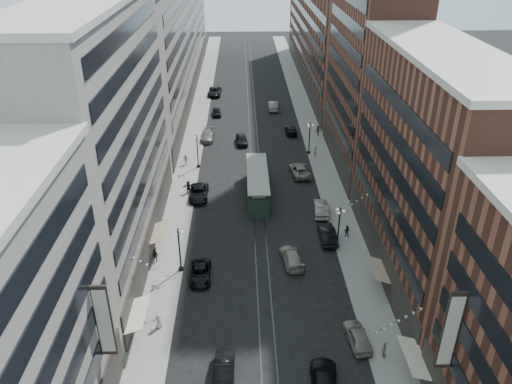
{
  "coord_description": "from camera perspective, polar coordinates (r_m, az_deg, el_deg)",
  "views": [
    {
      "loc": [
        -2.08,
        -17.69,
        34.65
      ],
      "look_at": [
        -0.46,
        37.27,
        5.0
      ],
      "focal_mm": 35.0,
      "sensor_mm": 36.0,
      "label": 1
    }
  ],
  "objects": [
    {
      "name": "building_west_mid",
      "position": [
        56.73,
        -16.9,
        5.73
      ],
      "size": [
        8.0,
        36.0,
        28.0
      ],
      "primitive_type": "cube",
      "color": "gray",
      "rests_on": "ground"
    },
    {
      "name": "car_12",
      "position": [
        93.94,
        4.0,
        7.09
      ],
      "size": [
        2.12,
        4.97,
        1.43
      ],
      "primitive_type": "imported",
      "rotation": [
        0.0,
        0.0,
        3.17
      ],
      "color": "black",
      "rests_on": "ground"
    },
    {
      "name": "pedestrian_6",
      "position": [
        81.62,
        -8.01,
        3.73
      ],
      "size": [
        1.14,
        0.75,
        1.79
      ],
      "primitive_type": "imported",
      "rotation": [
        0.0,
        0.0,
        2.86
      ],
      "color": "#BDB29D",
      "rests_on": "sidewalk_west"
    },
    {
      "name": "sidewalk_east",
      "position": [
        95.16,
        6.37,
        6.85
      ],
      "size": [
        4.0,
        180.0,
        0.15
      ],
      "primitive_type": "cube",
      "color": "gray",
      "rests_on": "ground"
    },
    {
      "name": "sidewalk_west",
      "position": [
        94.68,
        -7.03,
        6.7
      ],
      "size": [
        4.0,
        180.0,
        0.15
      ],
      "primitive_type": "cube",
      "color": "gray",
      "rests_on": "ground"
    },
    {
      "name": "building_east_mid",
      "position": [
        54.45,
        19.01,
        2.12
      ],
      "size": [
        8.0,
        30.0,
        24.0
      ],
      "primitive_type": "cube",
      "color": "brown",
      "rests_on": "ground"
    },
    {
      "name": "pedestrian_2",
      "position": [
        58.92,
        -11.46,
        -7.17
      ],
      "size": [
        0.89,
        0.62,
        1.66
      ],
      "primitive_type": "imported",
      "rotation": [
        0.0,
        0.0,
        -0.24
      ],
      "color": "black",
      "rests_on": "sidewalk_west"
    },
    {
      "name": "lamppost_se_far",
      "position": [
        59.93,
        9.44,
        -3.86
      ],
      "size": [
        1.03,
        1.14,
        5.52
      ],
      "color": "black",
      "rests_on": "sidewalk_east"
    },
    {
      "name": "pedestrian_7",
      "position": [
        63.26,
        10.33,
        -4.4
      ],
      "size": [
        0.86,
        0.67,
        1.56
      ],
      "primitive_type": "imported",
      "rotation": [
        0.0,
        0.0,
        2.76
      ],
      "color": "black",
      "rests_on": "sidewalk_east"
    },
    {
      "name": "lamppost_sw_mid",
      "position": [
        79.56,
        -6.71,
        4.77
      ],
      "size": [
        1.03,
        1.14,
        5.52
      ],
      "color": "black",
      "rests_on": "sidewalk_west"
    },
    {
      "name": "car_9",
      "position": [
        103.53,
        -4.52,
        9.11
      ],
      "size": [
        2.03,
        4.28,
        1.41
      ],
      "primitive_type": "imported",
      "rotation": [
        0.0,
        0.0,
        0.09
      ],
      "color": "black",
      "rests_on": "ground"
    },
    {
      "name": "car_extra_2",
      "position": [
        58.09,
        4.09,
        -7.42
      ],
      "size": [
        2.86,
        5.54,
        1.54
      ],
      "primitive_type": "imported",
      "rotation": [
        0.0,
        0.0,
        3.28
      ],
      "color": "gray",
      "rests_on": "ground"
    },
    {
      "name": "car_10",
      "position": [
        62.41,
        8.12,
        -4.76
      ],
      "size": [
        1.84,
        5.26,
        1.73
      ],
      "primitive_type": "imported",
      "rotation": [
        0.0,
        0.0,
        3.14
      ],
      "color": "black",
      "rests_on": "ground"
    },
    {
      "name": "car_7",
      "position": [
        71.57,
        -6.56,
        -0.11
      ],
      "size": [
        2.65,
        5.65,
        1.56
      ],
      "primitive_type": "imported",
      "rotation": [
        0.0,
        0.0,
        0.01
      ],
      "color": "black",
      "rests_on": "ground"
    },
    {
      "name": "car_11",
      "position": [
        78.03,
        5.01,
        2.52
      ],
      "size": [
        3.26,
        6.04,
        1.61
      ],
      "primitive_type": "imported",
      "rotation": [
        0.0,
        0.0,
        3.24
      ],
      "color": "gray",
      "rests_on": "ground"
    },
    {
      "name": "car_extra_0",
      "position": [
        116.4,
        -4.76,
        11.36
      ],
      "size": [
        3.1,
        6.26,
        1.7
      ],
      "primitive_type": "imported",
      "rotation": [
        0.0,
        0.0,
        -0.05
      ],
      "color": "black",
      "rests_on": "ground"
    },
    {
      "name": "car_4",
      "position": [
        49.25,
        11.53,
        -15.85
      ],
      "size": [
        2.29,
        4.72,
        1.55
      ],
      "primitive_type": "imported",
      "rotation": [
        0.0,
        0.0,
        3.24
      ],
      "color": "gray",
      "rests_on": "ground"
    },
    {
      "name": "pedestrian_1",
      "position": [
        50.44,
        -11.09,
        -14.25
      ],
      "size": [
        0.84,
        0.54,
        1.59
      ],
      "primitive_type": "imported",
      "rotation": [
        0.0,
        0.0,
        3.3
      ],
      "color": "#BDB79C",
      "rests_on": "sidewalk_west"
    },
    {
      "name": "pedestrian_5",
      "position": [
        72.81,
        -7.73,
        0.59
      ],
      "size": [
        1.74,
        0.69,
        1.83
      ],
      "primitive_type": "imported",
      "rotation": [
        0.0,
        0.0,
        0.13
      ],
      "color": "black",
      "rests_on": "sidewalk_west"
    },
    {
      "name": "rail_west",
      "position": [
        94.29,
        -0.74,
        6.78
      ],
      "size": [
        0.12,
        180.0,
        0.02
      ],
      "primitive_type": "cube",
      "color": "#2D2D33",
      "rests_on": "ground"
    },
    {
      "name": "pedestrian_8",
      "position": [
        83.96,
        6.79,
        4.59
      ],
      "size": [
        0.83,
        0.82,
        1.94
      ],
      "primitive_type": "imported",
      "rotation": [
        0.0,
        0.0,
        3.92
      ],
      "color": "#A6988A",
      "rests_on": "sidewalk_east"
    },
    {
      "name": "streetcar",
      "position": [
        71.25,
        0.17,
        0.81
      ],
      "size": [
        2.97,
        13.42,
        3.71
      ],
      "color": "#1F3126",
      "rests_on": "ground"
    },
    {
      "name": "rail_east",
      "position": [
        94.32,
        0.11,
        6.79
      ],
      "size": [
        0.12,
        180.0,
        0.02
      ],
      "primitive_type": "cube",
      "color": "#2D2D33",
      "rests_on": "ground"
    },
    {
      "name": "lamppost_sw_far",
      "position": [
        55.98,
        -8.75,
        -6.35
      ],
      "size": [
        1.03,
        1.14,
        5.52
      ],
      "color": "black",
      "rests_on": "sidewalk_west"
    },
    {
      "name": "car_extra_1",
      "position": [
        67.76,
        7.44,
        -1.86
      ],
      "size": [
        2.18,
        5.19,
        1.67
      ],
      "primitive_type": "imported",
      "rotation": [
        0.0,
        0.0,
        3.06
      ],
      "color": "gray",
      "rests_on": "ground"
    },
    {
      "name": "car_8",
      "position": [
        91.31,
        -5.58,
        6.44
      ],
      "size": [
        2.33,
        5.55,
        1.6
      ],
      "primitive_type": "imported",
      "rotation": [
        0.0,
        0.0,
        -0.02
      ],
      "color": "slate",
      "rests_on": "ground"
    },
    {
      "name": "ground",
      "position": [
        85.09,
        -0.15,
        4.31
      ],
      "size": [
        220.0,
        220.0,
        0.0
      ],
      "primitive_type": "plane",
      "color": "black",
      "rests_on": "ground"
    },
    {
      "name": "car_14",
      "position": [
        106.44,
        1.97,
        9.82
      ],
      "size": [
        1.98,
        5.39,
        1.76
      ],
      "primitive_type": "imported",
      "rotation": [
        0.0,
        0.0,
        3.12
      ],
      "color": "gray",
      "rests_on": "ground"
    },
    {
      "name": "building_east_tower",
      "position": [
        77.33,
        13.24,
        17.47
      ],
      "size": [
        8.0,
        26.0,
        42.0
      ],
      "primitive_type": "cube",
      "color": "brown",
      "rests_on": "ground"
    },
    {
      "name": "pedestrian_9",
      "position": [
        93.05,
        7.12,
        6.98
      ],
      "size": [
        1.27,
        0.66,
        1.89
      ],
      "primitive_type": "imported",
      "rotation": [
        0.0,
        0.0,
        -0.13
      ],
      "color": "black",
      "rests_on": "sidewalk_east"
    },
    {
      "name": "car_2",
      "position": [
        56.02,
        -6.39,
        -9.19
      ],
      "size": [
        2.45,
        5.02,
        1.37
      ],
      "primitive_type": "imported",
      "rotation": [
        0.0,
        0.0,
        0.03
      ],
      "color": "black",
      "rests_on": "ground"
    },
    {
      "name": "building_west_far",
      "position": [
        116.69,
        -9.44,
        17.29
      ],
      "size": [
        8.0,
        90.0,
        26.0
      ],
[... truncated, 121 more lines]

